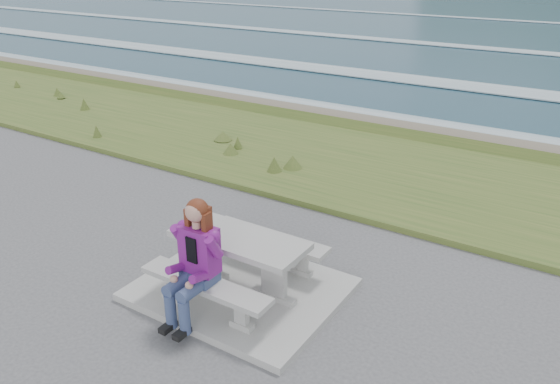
{
  "coord_description": "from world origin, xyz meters",
  "views": [
    {
      "loc": [
        3.76,
        -4.9,
        4.19
      ],
      "look_at": [
        -0.14,
        1.2,
        1.0
      ],
      "focal_mm": 35.0,
      "sensor_mm": 36.0,
      "label": 1
    }
  ],
  "objects": [
    {
      "name": "ocean",
      "position": [
        0.0,
        25.09,
        -1.74
      ],
      "size": [
        1600.0,
        1600.0,
        0.09
      ],
      "color": "navy",
      "rests_on": "ground"
    },
    {
      "name": "shore_drop",
      "position": [
        0.0,
        7.9,
        0.0
      ],
      "size": [
        160.0,
        0.8,
        2.2
      ],
      "primitive_type": "cube",
      "color": "brown",
      "rests_on": "ground"
    },
    {
      "name": "seated_woman",
      "position": [
        -0.07,
        -0.85,
        0.66
      ],
      "size": [
        0.45,
        0.79,
        1.52
      ],
      "rotation": [
        0.0,
        0.0,
        -0.0
      ],
      "color": "navy",
      "rests_on": "concrete_slab"
    },
    {
      "name": "grass_verge",
      "position": [
        0.0,
        5.0,
        0.0
      ],
      "size": [
        160.0,
        4.5,
        0.22
      ],
      "primitive_type": "cube",
      "color": "#365720",
      "rests_on": "ground"
    },
    {
      "name": "bench_seaward",
      "position": [
        0.0,
        0.7,
        0.45
      ],
      "size": [
        1.8,
        0.35,
        0.45
      ],
      "color": "#A1A09B",
      "rests_on": "concrete_slab"
    },
    {
      "name": "picnic_table",
      "position": [
        0.0,
        0.0,
        0.68
      ],
      "size": [
        1.8,
        0.75,
        0.75
      ],
      "color": "#A1A09B",
      "rests_on": "concrete_slab"
    },
    {
      "name": "concrete_slab",
      "position": [
        0.0,
        0.0,
        0.05
      ],
      "size": [
        2.6,
        2.1,
        0.1
      ],
      "primitive_type": "cube",
      "color": "#A1A09B",
      "rests_on": "ground"
    },
    {
      "name": "bench_landward",
      "position": [
        0.0,
        -0.7,
        0.45
      ],
      "size": [
        1.8,
        0.35,
        0.45
      ],
      "color": "#A1A09B",
      "rests_on": "concrete_slab"
    }
  ]
}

